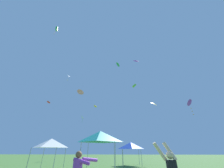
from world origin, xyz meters
name	(u,v)px	position (x,y,z in m)	size (l,w,h in m)	color
canopy_tent_teal	(100,136)	(-2.46, 8.17, 3.14)	(3.46, 3.46, 3.70)	#9E9EA3
canopy_tent_blue	(131,146)	(1.20, 13.95, 2.41)	(2.65, 2.65, 2.84)	#9E9EA3
canopy_tent_white	(51,143)	(-7.71, 8.21, 2.51)	(2.77, 2.77, 2.96)	#9E9EA3
kite_magenta_delta	(136,61)	(5.17, 25.16, 25.71)	(1.81, 1.50, 1.32)	#D6389E
kite_yellow_box	(95,106)	(-4.67, 16.27, 9.02)	(0.63, 0.53, 0.50)	yellow
kite_purple_delta	(189,103)	(11.89, 15.59, 9.19)	(1.54, 1.49, 2.69)	purple
kite_yellow_delta	(154,104)	(7.00, 19.90, 10.55)	(1.98, 2.00, 1.06)	yellow
kite_white_delta	(69,76)	(-14.17, 24.16, 20.37)	(1.05, 1.18, 2.04)	white
kite_pink_delta	(80,92)	(-7.77, 16.29, 12.00)	(1.79, 1.75, 0.77)	pink
kite_lime_diamond	(82,118)	(-9.72, 26.61, 9.24)	(0.74, 0.73, 1.72)	#75D138
kite_red_delta	(49,102)	(-12.41, 14.10, 9.22)	(0.83, 0.82, 0.33)	red
kite_green_delta	(118,64)	(-0.21, 25.54, 24.83)	(1.17, 1.59, 1.33)	green
kite_green_box	(57,29)	(-14.20, 13.51, 26.63)	(0.60, 0.65, 2.28)	green
kite_lime_box	(134,86)	(4.08, 25.56, 17.58)	(1.10, 0.44, 1.05)	#75D138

